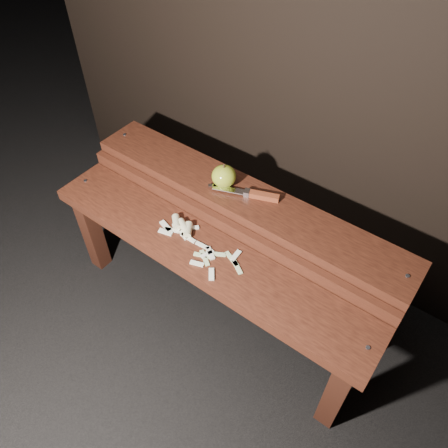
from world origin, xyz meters
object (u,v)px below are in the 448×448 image
Objects in this scene: bench_rear_tier at (242,213)px; apple at (224,176)px; knife at (255,194)px; bench_front_tier at (202,266)px.

apple is (-0.08, 0.00, 0.12)m from bench_rear_tier.
apple is 0.12m from knife.
bench_rear_tier reaches higher than bench_front_tier.
bench_front_tier is 5.13× the size of knife.
bench_front_tier is at bearing -90.00° from bench_rear_tier.
apple is 0.37× the size of knife.
bench_front_tier is 0.23m from bench_rear_tier.
knife is at bearing 81.79° from bench_front_tier.
knife is at bearing 26.22° from bench_rear_tier.
bench_front_tier is at bearing -98.21° from knife.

